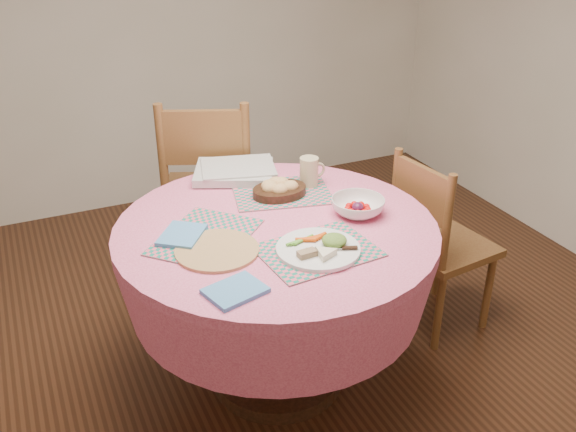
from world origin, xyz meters
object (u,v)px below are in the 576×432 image
Objects in this scene: bread_bowl at (279,188)px; latte_mug at (310,171)px; wicker_trivet at (217,250)px; chair_back at (209,189)px; fruit_bowl at (358,207)px; dining_table at (277,269)px; dinner_plate at (320,247)px; chair_right at (436,241)px.

bread_bowl is 1.85× the size of latte_mug.
chair_back is at bearing 73.95° from wicker_trivet.
bread_bowl is 0.35m from fruit_bowl.
bread_bowl is (0.11, 0.23, 0.23)m from dining_table.
chair_back is 0.69m from bread_bowl.
wicker_trivet is 0.51m from bread_bowl.
latte_mug reaches higher than dinner_plate.
dinner_plate is at bearing 105.28° from chair_right.
wicker_trivet is 1.30× the size of bread_bowl.
chair_right is at bearing 4.40° from dining_table.
wicker_trivet is 0.37m from dinner_plate.
dining_table is at bearing 172.29° from fruit_bowl.
chair_right reaches higher than dinner_plate.
latte_mug is at bearing 99.91° from fruit_bowl.
fruit_bowl is (0.22, -0.28, -0.01)m from bread_bowl.
wicker_trivet is at bearing -175.26° from fruit_bowl.
dining_table is at bearing 19.34° from wicker_trivet.
chair_right is 0.80m from bread_bowl.
wicker_trivet is 2.41× the size of latte_mug.
dinner_plate is at bearing -76.34° from dining_table.
dinner_plate is 0.34m from fruit_bowl.
chair_right is (0.83, 0.06, -0.10)m from dining_table.
dining_table is 0.47m from latte_mug.
latte_mug reaches higher than dining_table.
chair_back is 1.14m from dinner_plate.
wicker_trivet is at bearing -146.05° from latte_mug.
latte_mug is 0.48× the size of fruit_bowl.
wicker_trivet is at bearing 91.16° from chair_right.
latte_mug is (0.27, -0.59, 0.28)m from chair_back.
bread_bowl is at bearing 40.53° from wicker_trivet.
dinner_plate is (-0.77, -0.31, 0.31)m from chair_right.
chair_back is (-0.82, 0.80, 0.08)m from chair_right.
dinner_plate is (0.33, -0.16, 0.01)m from wicker_trivet.
dinner_plate is at bearing 115.17° from chair_back.
chair_back is at bearing 99.60° from bread_bowl.
chair_back is at bearing 92.76° from dinner_plate.
chair_right is 7.04× the size of latte_mug.
fruit_bowl is at bearing 4.74° from wicker_trivet.
fruit_bowl is (0.06, -0.32, -0.04)m from latte_mug.
wicker_trivet is (-1.10, -0.16, 0.30)m from chair_right.
fruit_bowl is (0.27, 0.21, 0.01)m from dinner_plate.
chair_back is 3.97× the size of fruit_bowl.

